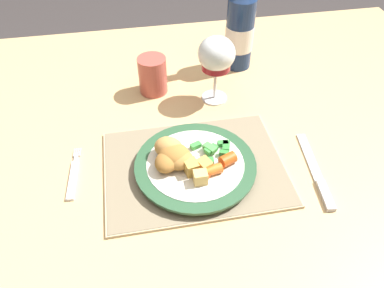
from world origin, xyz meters
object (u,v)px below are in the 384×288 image
(fork, at_px, (73,176))
(dinner_plate, at_px, (195,166))
(bottle, at_px, (240,28))
(dining_table, at_px, (185,163))
(drinking_cup, at_px, (153,74))
(wine_glass, at_px, (216,56))
(table_knife, at_px, (317,176))

(fork, bearing_deg, dinner_plate, -7.06)
(bottle, bearing_deg, fork, -141.39)
(dining_table, bearing_deg, dinner_plate, -86.21)
(drinking_cup, bearing_deg, dining_table, -77.03)
(dinner_plate, bearing_deg, bottle, 63.16)
(fork, relative_size, bottle, 0.47)
(wine_glass, relative_size, drinking_cup, 1.77)
(dining_table, height_order, wine_glass, wine_glass)
(dining_table, relative_size, table_knife, 7.55)
(bottle, bearing_deg, dinner_plate, -116.84)
(dining_table, distance_m, fork, 0.25)
(bottle, bearing_deg, dining_table, -125.20)
(dinner_plate, xyz_separation_m, table_knife, (0.23, -0.06, -0.01))
(table_knife, height_order, drinking_cup, drinking_cup)
(fork, xyz_separation_m, wine_glass, (0.33, 0.20, 0.11))
(drinking_cup, bearing_deg, dinner_plate, -80.00)
(dinner_plate, height_order, table_knife, dinner_plate)
(table_knife, xyz_separation_m, drinking_cup, (-0.28, 0.35, 0.05))
(dining_table, bearing_deg, table_knife, -32.42)
(fork, distance_m, bottle, 0.55)
(drinking_cup, bearing_deg, wine_glass, -22.42)
(dining_table, distance_m, table_knife, 0.29)
(bottle, xyz_separation_m, drinking_cup, (-0.24, -0.08, -0.06))
(dining_table, relative_size, bottle, 5.25)
(dinner_plate, bearing_deg, drinking_cup, 100.00)
(dining_table, relative_size, drinking_cup, 16.84)
(wine_glass, height_order, bottle, bottle)
(dinner_plate, height_order, wine_glass, wine_glass)
(fork, bearing_deg, drinking_cup, 54.23)
(wine_glass, xyz_separation_m, drinking_cup, (-0.14, 0.06, -0.07))
(bottle, relative_size, drinking_cup, 3.21)
(dining_table, bearing_deg, bottle, 54.80)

